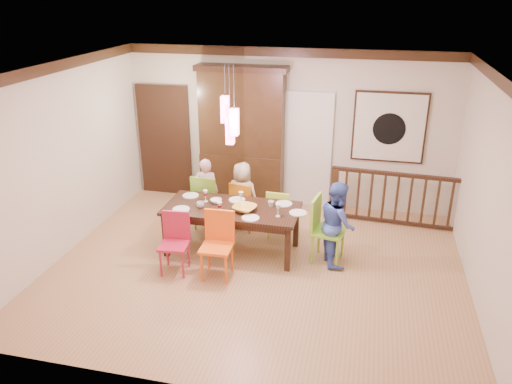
% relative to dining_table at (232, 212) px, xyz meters
% --- Properties ---
extents(floor, '(6.00, 6.00, 0.00)m').
position_rel_dining_table_xyz_m(floor, '(0.49, -0.41, -0.66)').
color(floor, '#A78251').
rests_on(floor, ground).
extents(ceiling, '(6.00, 6.00, 0.00)m').
position_rel_dining_table_xyz_m(ceiling, '(0.49, -0.41, 2.24)').
color(ceiling, white).
rests_on(ceiling, wall_back).
extents(wall_back, '(6.00, 0.00, 6.00)m').
position_rel_dining_table_xyz_m(wall_back, '(0.49, 2.09, 0.79)').
color(wall_back, beige).
rests_on(wall_back, floor).
extents(wall_left, '(0.00, 5.00, 5.00)m').
position_rel_dining_table_xyz_m(wall_left, '(-2.51, -0.41, 0.79)').
color(wall_left, beige).
rests_on(wall_left, floor).
extents(wall_right, '(0.00, 5.00, 5.00)m').
position_rel_dining_table_xyz_m(wall_right, '(3.49, -0.41, 0.79)').
color(wall_right, beige).
rests_on(wall_right, floor).
extents(crown_molding, '(6.00, 5.00, 0.16)m').
position_rel_dining_table_xyz_m(crown_molding, '(0.49, -0.41, 2.16)').
color(crown_molding, black).
rests_on(crown_molding, wall_back).
extents(panel_door, '(1.04, 0.07, 2.24)m').
position_rel_dining_table_xyz_m(panel_door, '(-1.91, 2.04, 0.39)').
color(panel_door, black).
rests_on(panel_door, wall_back).
extents(white_doorway, '(0.97, 0.05, 2.22)m').
position_rel_dining_table_xyz_m(white_doorway, '(0.84, 2.06, 0.39)').
color(white_doorway, silver).
rests_on(white_doorway, wall_back).
extents(painting, '(1.25, 0.06, 1.25)m').
position_rel_dining_table_xyz_m(painting, '(2.29, 2.05, 0.94)').
color(painting, black).
rests_on(painting, wall_back).
extents(pendant_cluster, '(0.27, 0.21, 1.14)m').
position_rel_dining_table_xyz_m(pendant_cluster, '(0.00, -0.00, 1.44)').
color(pendant_cluster, '#F84A88').
rests_on(pendant_cluster, ceiling).
extents(dining_table, '(2.06, 0.95, 0.75)m').
position_rel_dining_table_xyz_m(dining_table, '(0.00, 0.00, 0.00)').
color(dining_table, black).
rests_on(dining_table, floor).
extents(chair_far_left, '(0.47, 0.47, 0.97)m').
position_rel_dining_table_xyz_m(chair_far_left, '(-0.63, 0.74, -0.11)').
color(chair_far_left, '#6EAB2E').
rests_on(chair_far_left, floor).
extents(chair_far_mid, '(0.46, 0.46, 0.87)m').
position_rel_dining_table_xyz_m(chair_far_mid, '(-0.00, 0.81, -0.16)').
color(chair_far_mid, '#B86B11').
rests_on(chair_far_mid, floor).
extents(chair_far_right, '(0.39, 0.39, 0.84)m').
position_rel_dining_table_xyz_m(chair_far_right, '(0.62, 0.68, -0.18)').
color(chair_far_right, '#B3D135').
rests_on(chair_far_right, floor).
extents(chair_near_left, '(0.44, 0.44, 0.89)m').
position_rel_dining_table_xyz_m(chair_near_left, '(-0.65, -0.79, -0.16)').
color(chair_near_left, '#B41C3B').
rests_on(chair_near_left, floor).
extents(chair_near_mid, '(0.45, 0.45, 0.97)m').
position_rel_dining_table_xyz_m(chair_near_mid, '(-0.01, -0.78, -0.11)').
color(chair_near_mid, orange).
rests_on(chair_near_mid, floor).
extents(chair_end_right, '(0.53, 0.53, 1.02)m').
position_rel_dining_table_xyz_m(chair_end_right, '(1.48, 0.03, -0.08)').
color(chair_end_right, '#8CD230').
rests_on(chair_end_right, floor).
extents(china_hutch, '(1.65, 0.46, 2.60)m').
position_rel_dining_table_xyz_m(china_hutch, '(-0.31, 1.89, 0.64)').
color(china_hutch, black).
rests_on(china_hutch, floor).
extents(balustrade, '(2.28, 0.24, 0.96)m').
position_rel_dining_table_xyz_m(balustrade, '(2.52, 1.54, -0.16)').
color(balustrade, black).
rests_on(balustrade, floor).
extents(person_far_left, '(0.48, 0.36, 1.19)m').
position_rel_dining_table_xyz_m(person_far_left, '(-0.71, 0.88, -0.07)').
color(person_far_left, '#F6BBCA').
rests_on(person_far_left, floor).
extents(person_far_mid, '(0.62, 0.46, 1.16)m').
position_rel_dining_table_xyz_m(person_far_mid, '(-0.06, 0.87, -0.08)').
color(person_far_mid, tan).
rests_on(person_far_mid, floor).
extents(person_end_right, '(0.66, 0.75, 1.29)m').
position_rel_dining_table_xyz_m(person_end_right, '(1.61, 0.02, -0.02)').
color(person_end_right, '#4561C2').
rests_on(person_end_right, floor).
extents(serving_bowl, '(0.41, 0.41, 0.08)m').
position_rel_dining_table_xyz_m(serving_bowl, '(0.23, -0.09, 0.13)').
color(serving_bowl, gold).
rests_on(serving_bowl, dining_table).
extents(small_bowl, '(0.22, 0.22, 0.06)m').
position_rel_dining_table_xyz_m(small_bowl, '(-0.28, 0.11, 0.11)').
color(small_bowl, white).
rests_on(small_bowl, dining_table).
extents(cup_left, '(0.14, 0.14, 0.09)m').
position_rel_dining_table_xyz_m(cup_left, '(-0.47, -0.11, 0.13)').
color(cup_left, silver).
rests_on(cup_left, dining_table).
extents(cup_right, '(0.12, 0.12, 0.09)m').
position_rel_dining_table_xyz_m(cup_right, '(0.58, 0.16, 0.13)').
color(cup_right, silver).
rests_on(cup_right, dining_table).
extents(plate_far_left, '(0.26, 0.26, 0.01)m').
position_rel_dining_table_xyz_m(plate_far_left, '(-0.76, 0.27, 0.09)').
color(plate_far_left, white).
rests_on(plate_far_left, dining_table).
extents(plate_far_mid, '(0.26, 0.26, 0.01)m').
position_rel_dining_table_xyz_m(plate_far_mid, '(0.01, 0.27, 0.09)').
color(plate_far_mid, white).
rests_on(plate_far_mid, dining_table).
extents(plate_far_right, '(0.26, 0.26, 0.01)m').
position_rel_dining_table_xyz_m(plate_far_right, '(0.76, 0.29, 0.09)').
color(plate_far_right, white).
rests_on(plate_far_right, dining_table).
extents(plate_near_left, '(0.26, 0.26, 0.01)m').
position_rel_dining_table_xyz_m(plate_near_left, '(-0.72, -0.26, 0.09)').
color(plate_near_left, white).
rests_on(plate_near_left, dining_table).
extents(plate_near_mid, '(0.26, 0.26, 0.01)m').
position_rel_dining_table_xyz_m(plate_near_mid, '(0.37, -0.32, 0.09)').
color(plate_near_mid, white).
rests_on(plate_near_mid, dining_table).
extents(plate_end_right, '(0.26, 0.26, 0.01)m').
position_rel_dining_table_xyz_m(plate_end_right, '(1.02, 0.01, 0.09)').
color(plate_end_right, white).
rests_on(plate_end_right, dining_table).
extents(wine_glass_a, '(0.08, 0.08, 0.19)m').
position_rel_dining_table_xyz_m(wine_glass_a, '(-0.46, 0.12, 0.18)').
color(wine_glass_a, '#590C19').
rests_on(wine_glass_a, dining_table).
extents(wine_glass_b, '(0.08, 0.08, 0.19)m').
position_rel_dining_table_xyz_m(wine_glass_b, '(0.10, 0.18, 0.18)').
color(wine_glass_b, silver).
rests_on(wine_glass_b, dining_table).
extents(wine_glass_c, '(0.08, 0.08, 0.19)m').
position_rel_dining_table_xyz_m(wine_glass_c, '(-0.11, -0.27, 0.18)').
color(wine_glass_c, '#590C19').
rests_on(wine_glass_c, dining_table).
extents(wine_glass_d, '(0.08, 0.08, 0.19)m').
position_rel_dining_table_xyz_m(wine_glass_d, '(0.75, -0.16, 0.18)').
color(wine_glass_d, silver).
rests_on(wine_glass_d, dining_table).
extents(napkin, '(0.18, 0.14, 0.01)m').
position_rel_dining_table_xyz_m(napkin, '(-0.07, -0.30, 0.09)').
color(napkin, '#D83359').
rests_on(napkin, dining_table).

